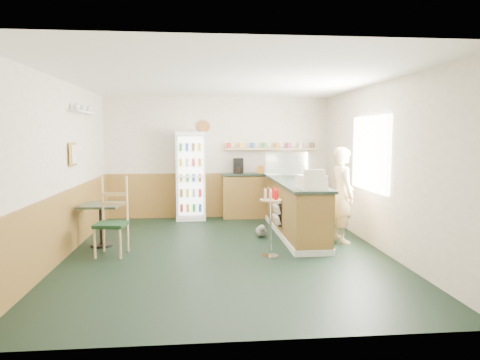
{
  "coord_description": "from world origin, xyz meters",
  "views": [
    {
      "loc": [
        -0.39,
        -6.67,
        1.86
      ],
      "look_at": [
        0.29,
        0.6,
        1.09
      ],
      "focal_mm": 32.0,
      "sensor_mm": 36.0,
      "label": 1
    }
  ],
  "objects": [
    {
      "name": "cafe_table",
      "position": [
        -2.05,
        0.55,
        0.5
      ],
      "size": [
        0.69,
        0.69,
        0.71
      ],
      "rotation": [
        0.0,
        0.0,
        -0.06
      ],
      "color": "black",
      "rests_on": "ground"
    },
    {
      "name": "condiment_stand",
      "position": [
        0.67,
        -0.33,
        0.68
      ],
      "size": [
        0.33,
        0.33,
        1.04
      ],
      "rotation": [
        0.0,
        0.0,
        0.04
      ],
      "color": "silver",
      "rests_on": "ground"
    },
    {
      "name": "ground",
      "position": [
        0.0,
        0.0,
        0.0
      ],
      "size": [
        6.0,
        6.0,
        0.0
      ],
      "primitive_type": "plane",
      "color": "black",
      "rests_on": "ground"
    },
    {
      "name": "cash_register",
      "position": [
        1.35,
        -0.12,
        1.12
      ],
      "size": [
        0.44,
        0.45,
        0.22
      ],
      "primitive_type": "cube",
      "rotation": [
        0.0,
        0.0,
        0.13
      ],
      "color": "beige",
      "rests_on": "service_counter"
    },
    {
      "name": "room_envelope",
      "position": [
        -0.23,
        0.73,
        1.52
      ],
      "size": [
        5.04,
        6.02,
        2.72
      ],
      "color": "silver",
      "rests_on": "ground"
    },
    {
      "name": "newspaper_rack",
      "position": [
        0.99,
        0.94,
        0.5
      ],
      "size": [
        0.09,
        0.46,
        0.54
      ],
      "color": "black",
      "rests_on": "ground"
    },
    {
      "name": "dog_doorstop",
      "position": [
        0.71,
        0.93,
        0.12
      ],
      "size": [
        0.2,
        0.26,
        0.24
      ],
      "rotation": [
        0.0,
        0.0,
        0.04
      ],
      "color": "gray",
      "rests_on": "ground"
    },
    {
      "name": "cafe_chair",
      "position": [
        -1.77,
        0.07,
        0.63
      ],
      "size": [
        0.5,
        0.5,
        1.22
      ],
      "rotation": [
        0.0,
        0.0,
        -0.12
      ],
      "color": "black",
      "rests_on": "ground"
    },
    {
      "name": "back_counter",
      "position": [
        1.19,
        2.8,
        0.55
      ],
      "size": [
        2.24,
        0.42,
        1.69
      ],
      "color": "olive",
      "rests_on": "ground"
    },
    {
      "name": "display_case",
      "position": [
        1.35,
        1.86,
        1.26
      ],
      "size": [
        0.87,
        0.46,
        0.5
      ],
      "color": "silver",
      "rests_on": "service_counter"
    },
    {
      "name": "service_counter",
      "position": [
        1.35,
        1.07,
        0.46
      ],
      "size": [
        0.68,
        3.01,
        1.01
      ],
      "color": "olive",
      "rests_on": "ground"
    },
    {
      "name": "shopkeeper",
      "position": [
        2.05,
        0.45,
        0.83
      ],
      "size": [
        0.46,
        0.59,
        1.66
      ],
      "primitive_type": "imported",
      "rotation": [
        0.0,
        0.0,
        1.68
      ],
      "color": "tan",
      "rests_on": "ground"
    },
    {
      "name": "drinks_fridge",
      "position": [
        -0.6,
        2.74,
        0.96
      ],
      "size": [
        0.64,
        0.54,
        1.93
      ],
      "color": "white",
      "rests_on": "ground"
    }
  ]
}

